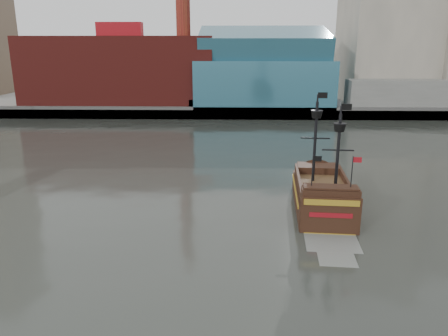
{
  "coord_description": "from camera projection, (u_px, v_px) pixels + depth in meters",
  "views": [
    {
      "loc": [
        3.74,
        -29.22,
        15.79
      ],
      "look_at": [
        2.73,
        11.46,
        4.0
      ],
      "focal_mm": 35.0,
      "sensor_mm": 36.0,
      "label": 1
    }
  ],
  "objects": [
    {
      "name": "pirate_ship",
      "position": [
        322.0,
        198.0,
        42.75
      ],
      "size": [
        6.07,
        16.3,
        11.96
      ],
      "rotation": [
        0.0,
        0.0,
        -0.08
      ],
      "color": "black",
      "rests_on": "ground"
    },
    {
      "name": "skyline",
      "position": [
        241.0,
        5.0,
        106.78
      ],
      "size": [
        149.0,
        45.0,
        62.0
      ],
      "color": "#7F6A4C",
      "rests_on": "promenade_far"
    },
    {
      "name": "ground",
      "position": [
        184.0,
        262.0,
        32.53
      ],
      "size": [
        400.0,
        400.0,
        0.0
      ],
      "primitive_type": "plane",
      "color": "#2A2D28",
      "rests_on": "ground"
    },
    {
      "name": "promenade_far",
      "position": [
        221.0,
        97.0,
        120.6
      ],
      "size": [
        220.0,
        60.0,
        2.0
      ],
      "primitive_type": "cube",
      "color": "slate",
      "rests_on": "ground"
    },
    {
      "name": "seawall",
      "position": [
        217.0,
        113.0,
        92.19
      ],
      "size": [
        220.0,
        1.0,
        2.6
      ],
      "primitive_type": "cube",
      "color": "#4C4C49",
      "rests_on": "ground"
    }
  ]
}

